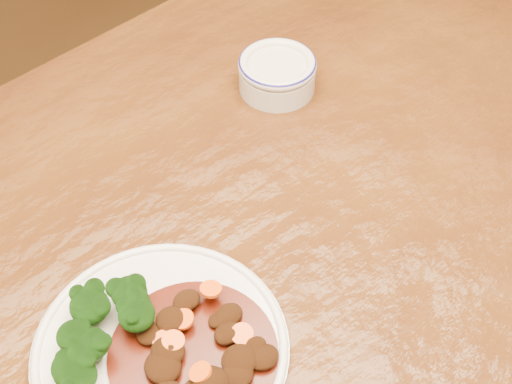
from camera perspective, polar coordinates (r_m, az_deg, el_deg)
dining_table at (r=0.89m, az=1.41°, el=-6.43°), size 1.58×1.04×0.75m
dinner_plate at (r=0.74m, az=-7.62°, el=-12.33°), size 0.26×0.26×0.02m
broccoli_florets at (r=0.73m, az=-12.54°, el=-10.78°), size 0.12×0.10×0.04m
mince_stew at (r=0.72m, az=-4.65°, el=-12.80°), size 0.17×0.17×0.03m
dip_bowl at (r=0.99m, az=1.71°, el=9.54°), size 0.11×0.11×0.05m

